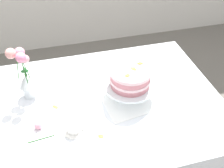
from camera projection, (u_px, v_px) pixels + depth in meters
name	position (u px, v px, depth m)	size (l,w,h in m)	color
dining_table	(102.00, 115.00, 1.52)	(1.40, 1.00, 0.74)	white
linen_napkin	(129.00, 97.00, 1.50)	(0.32, 0.32, 0.00)	white
cake_stand	(130.00, 87.00, 1.45)	(0.29, 0.29, 0.10)	silver
layer_cake	(130.00, 77.00, 1.41)	(0.23, 0.23, 0.11)	#CC7A84
flower_vase	(24.00, 75.00, 1.41)	(0.12, 0.13, 0.34)	silver
teacup	(74.00, 127.00, 1.30)	(0.12, 0.11, 0.07)	white
fallen_rose	(38.00, 126.00, 1.32)	(0.13, 0.11, 0.04)	#2D6028
loose_petal_0	(101.00, 136.00, 1.29)	(0.03, 0.02, 0.00)	orange
loose_petal_1	(55.00, 107.00, 1.44)	(0.04, 0.02, 0.00)	yellow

